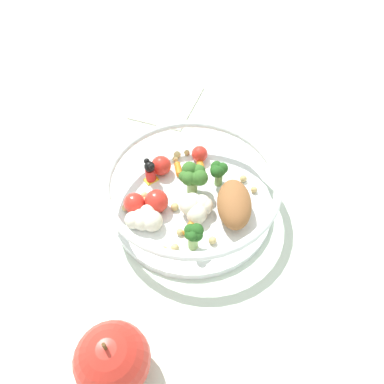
% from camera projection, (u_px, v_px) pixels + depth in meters
% --- Properties ---
extents(ground_plane, '(2.40, 2.40, 0.00)m').
position_uv_depth(ground_plane, '(200.00, 207.00, 0.56)').
color(ground_plane, silver).
extents(food_container, '(0.24, 0.24, 0.07)m').
position_uv_depth(food_container, '(192.00, 195.00, 0.53)').
color(food_container, white).
rests_on(food_container, ground_plane).
extents(loose_apple, '(0.08, 0.08, 0.09)m').
position_uv_depth(loose_apple, '(112.00, 360.00, 0.39)').
color(loose_apple, red).
rests_on(loose_apple, ground_plane).
extents(folded_napkin, '(0.16, 0.14, 0.01)m').
position_uv_depth(folded_napkin, '(167.00, 102.00, 0.71)').
color(folded_napkin, silver).
rests_on(folded_napkin, ground_plane).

